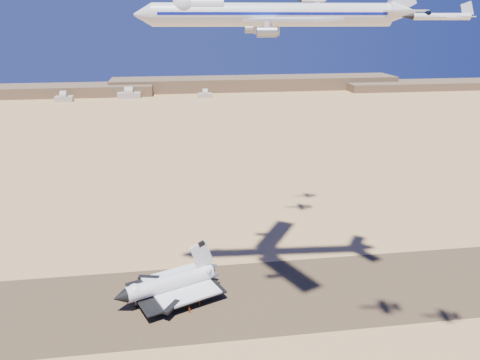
{
  "coord_description": "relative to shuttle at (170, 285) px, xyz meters",
  "views": [
    {
      "loc": [
        -3.74,
        -151.77,
        100.45
      ],
      "look_at": [
        19.42,
        8.0,
        44.43
      ],
      "focal_mm": 35.0,
      "sensor_mm": 36.0,
      "label": 1
    }
  ],
  "objects": [
    {
      "name": "crew_c",
      "position": [
        6.84,
        -11.13,
        -4.46
      ],
      "size": [
        1.26,
        0.91,
        1.93
      ],
      "primitive_type": "imported",
      "rotation": [
        0.0,
        0.0,
        2.82
      ],
      "color": "#D8440C",
      "rests_on": "runway"
    },
    {
      "name": "runway",
      "position": [
        7.98,
        -3.73,
        -5.45
      ],
      "size": [
        600.0,
        50.0,
        0.06
      ],
      "primitive_type": "cube",
      "color": "brown",
      "rests_on": "ground"
    },
    {
      "name": "crew_b",
      "position": [
        6.72,
        -8.98,
        -4.57
      ],
      "size": [
        0.68,
        0.93,
        1.71
      ],
      "primitive_type": "imported",
      "rotation": [
        0.0,
        0.0,
        1.84
      ],
      "color": "#D8440C",
      "rests_on": "runway"
    },
    {
      "name": "carrier_747",
      "position": [
        34.1,
        -2.87,
        96.01
      ],
      "size": [
        89.33,
        69.12,
        22.26
      ],
      "rotation": [
        0.0,
        0.0,
        -0.07
      ],
      "color": "silver"
    },
    {
      "name": "chase_jet_d",
      "position": [
        68.59,
        61.74,
        102.4
      ],
      "size": [
        13.89,
        7.47,
        3.46
      ],
      "rotation": [
        0.0,
        0.0,
        0.06
      ],
      "color": "silver"
    },
    {
      "name": "shuttle",
      "position": [
        0.0,
        0.0,
        0.0
      ],
      "size": [
        41.93,
        35.03,
        20.4
      ],
      "rotation": [
        0.0,
        0.0,
        0.39
      ],
      "color": "white",
      "rests_on": "runway"
    },
    {
      "name": "ground",
      "position": [
        7.98,
        -3.73,
        -5.48
      ],
      "size": [
        1200.0,
        1200.0,
        0.0
      ],
      "primitive_type": "plane",
      "color": "tan",
      "rests_on": "ground"
    },
    {
      "name": "crew_a",
      "position": [
        10.64,
        -7.41,
        -4.54
      ],
      "size": [
        0.55,
        0.72,
        1.76
      ],
      "primitive_type": "imported",
      "rotation": [
        0.0,
        0.0,
        1.78
      ],
      "color": "#D8440C",
      "rests_on": "runway"
    },
    {
      "name": "ridgeline",
      "position": [
        73.29,
        523.58,
        2.15
      ],
      "size": [
        960.0,
        90.0,
        18.0
      ],
      "color": "brown",
      "rests_on": "ground"
    },
    {
      "name": "chase_jet_a",
      "position": [
        65.37,
        -50.73,
        95.35
      ],
      "size": [
        16.46,
        9.06,
        4.11
      ],
      "rotation": [
        0.0,
        0.0,
        -0.12
      ],
      "color": "silver"
    },
    {
      "name": "chase_jet_c",
      "position": [
        60.33,
        46.44,
        98.47
      ],
      "size": [
        16.74,
        9.03,
        4.17
      ],
      "rotation": [
        0.0,
        0.0,
        -0.07
      ],
      "color": "silver"
    },
    {
      "name": "hangars",
      "position": [
        -56.02,
        474.71,
        -0.65
      ],
      "size": [
        200.5,
        29.5,
        30.0
      ],
      "color": "#AFA89B",
      "rests_on": "ground"
    }
  ]
}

